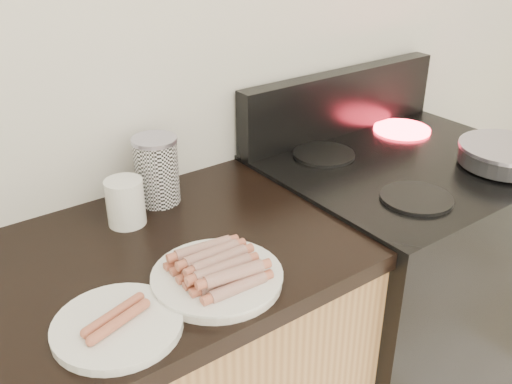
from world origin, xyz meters
TOP-DOWN VIEW (x-y plane):
  - wall_back at (0.00, 2.00)m, footprint 4.00×0.04m
  - stove at (0.78, 1.68)m, footprint 0.76×0.65m
  - stove_panel at (0.78, 1.96)m, footprint 0.76×0.06m
  - burner_near_left at (0.61, 1.51)m, footprint 0.18×0.18m
  - burner_near_right at (0.95, 1.51)m, footprint 0.18×0.18m
  - burner_far_left at (0.61, 1.84)m, footprint 0.18×0.18m
  - burner_far_right at (0.95, 1.84)m, footprint 0.18×0.18m
  - frying_pan at (0.97, 1.48)m, footprint 0.26×0.44m
  - main_plate at (0.03, 1.52)m, footprint 0.34×0.34m
  - side_plate at (-0.19, 1.51)m, footprint 0.29×0.29m
  - hotdog_pile at (0.03, 1.52)m, footprint 0.12×0.17m
  - plain_sausages at (-0.19, 1.51)m, footprint 0.12×0.08m
  - canister at (0.10, 1.90)m, footprint 0.11×0.11m
  - mug at (-0.01, 1.84)m, footprint 0.11×0.11m

SIDE VIEW (x-z plane):
  - stove at x=0.78m, z-range 0.00..0.91m
  - side_plate at x=-0.19m, z-range 0.90..0.92m
  - main_plate at x=0.03m, z-range 0.90..0.92m
  - burner_near_left at x=0.61m, z-range 0.91..0.92m
  - burner_near_right at x=0.95m, z-range 0.91..0.92m
  - burner_far_left at x=0.61m, z-range 0.91..0.92m
  - burner_far_right at x=0.95m, z-range 0.91..0.92m
  - plain_sausages at x=-0.19m, z-range 0.92..0.94m
  - hotdog_pile at x=0.03m, z-range 0.92..0.96m
  - frying_pan at x=0.97m, z-range 0.92..0.98m
  - mug at x=-0.01m, z-range 0.90..1.01m
  - canister at x=0.10m, z-range 0.90..1.07m
  - stove_panel at x=0.78m, z-range 0.91..1.11m
  - wall_back at x=0.00m, z-range 0.00..2.60m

